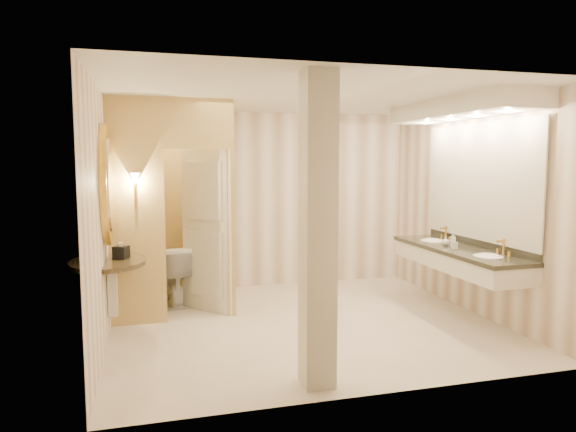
{
  "coord_description": "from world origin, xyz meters",
  "views": [
    {
      "loc": [
        -1.76,
        -5.78,
        1.94
      ],
      "look_at": [
        -0.15,
        0.2,
        1.29
      ],
      "focal_mm": 32.0,
      "sensor_mm": 36.0,
      "label": 1
    }
  ],
  "objects": [
    {
      "name": "pillar",
      "position": [
        -0.39,
        -1.68,
        1.35
      ],
      "size": [
        0.27,
        0.27,
        2.7
      ],
      "primitive_type": "cube",
      "color": "beige",
      "rests_on": "floor"
    },
    {
      "name": "console_shelf",
      "position": [
        -2.21,
        0.05,
        1.34
      ],
      "size": [
        1.01,
        1.01,
        1.95
      ],
      "color": "black",
      "rests_on": "floor"
    },
    {
      "name": "soap_bottle_a",
      "position": [
        1.84,
        -0.29,
        0.94
      ],
      "size": [
        0.06,
        0.06,
        0.13
      ],
      "primitive_type": "imported",
      "rotation": [
        0.0,
        0.0,
        -0.0
      ],
      "color": "beige",
      "rests_on": "vanity"
    },
    {
      "name": "soap_bottle_c",
      "position": [
        1.89,
        -0.18,
        0.97
      ],
      "size": [
        0.08,
        0.08,
        0.19
      ],
      "primitive_type": "imported",
      "rotation": [
        0.0,
        0.0,
        0.11
      ],
      "color": "#C6B28C",
      "rests_on": "vanity"
    },
    {
      "name": "wall_right",
      "position": [
        2.25,
        0.0,
        1.35
      ],
      "size": [
        0.02,
        4.0,
        2.7
      ],
      "primitive_type": "cube",
      "color": "#F0E2D0",
      "rests_on": "floor"
    },
    {
      "name": "soap_bottle_b",
      "position": [
        1.88,
        -0.03,
        0.93
      ],
      "size": [
        0.11,
        0.11,
        0.12
      ],
      "primitive_type": "imported",
      "rotation": [
        0.0,
        0.0,
        -0.21
      ],
      "color": "silver",
      "rests_on": "vanity"
    },
    {
      "name": "wall_sconce",
      "position": [
        -1.93,
        0.43,
        1.73
      ],
      "size": [
        0.14,
        0.14,
        0.42
      ],
      "color": "gold",
      "rests_on": "toilet_closet"
    },
    {
      "name": "ceiling",
      "position": [
        0.0,
        0.0,
        2.7
      ],
      "size": [
        4.5,
        4.5,
        0.0
      ],
      "primitive_type": "plane",
      "rotation": [
        3.14,
        0.0,
        0.0
      ],
      "color": "silver",
      "rests_on": "wall_back"
    },
    {
      "name": "wall_back",
      "position": [
        0.0,
        2.0,
        1.35
      ],
      "size": [
        4.5,
        0.02,
        2.7
      ],
      "primitive_type": "cube",
      "color": "#F0E2D0",
      "rests_on": "floor"
    },
    {
      "name": "tissue_box",
      "position": [
        -2.09,
        0.1,
        0.95
      ],
      "size": [
        0.19,
        0.19,
        0.14
      ],
      "primitive_type": "cube",
      "rotation": [
        0.0,
        0.0,
        -0.43
      ],
      "color": "black",
      "rests_on": "console_shelf"
    },
    {
      "name": "wall_left",
      "position": [
        -2.25,
        0.0,
        1.35
      ],
      "size": [
        0.02,
        4.0,
        2.7
      ],
      "primitive_type": "cube",
      "color": "#F0E2D0",
      "rests_on": "floor"
    },
    {
      "name": "vanity",
      "position": [
        1.98,
        -0.21,
        1.63
      ],
      "size": [
        0.75,
        2.4,
        2.09
      ],
      "color": "beige",
      "rests_on": "floor"
    },
    {
      "name": "toilet_closet",
      "position": [
        -1.14,
        0.96,
        1.39
      ],
      "size": [
        1.5,
        1.55,
        2.7
      ],
      "color": "tan",
      "rests_on": "floor"
    },
    {
      "name": "floor",
      "position": [
        0.0,
        0.0,
        0.0
      ],
      "size": [
        4.5,
        4.5,
        0.0
      ],
      "primitive_type": "plane",
      "color": "#F0E6CF",
      "rests_on": "ground"
    },
    {
      "name": "toilet",
      "position": [
        -1.51,
        1.28,
        0.41
      ],
      "size": [
        0.61,
        0.87,
        0.81
      ],
      "primitive_type": "imported",
      "rotation": [
        0.0,
        0.0,
        3.36
      ],
      "color": "white",
      "rests_on": "floor"
    },
    {
      "name": "wall_front",
      "position": [
        0.0,
        -2.0,
        1.35
      ],
      "size": [
        4.5,
        0.02,
        2.7
      ],
      "primitive_type": "cube",
      "color": "#F0E2D0",
      "rests_on": "floor"
    }
  ]
}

